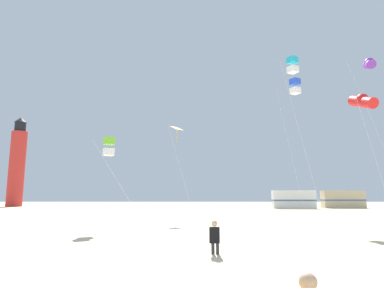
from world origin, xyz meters
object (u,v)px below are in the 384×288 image
object	(u,v)px
kite_box_blue	(295,87)
kite_box_cyan	(293,65)
kite_tube_scarlet	(363,101)
rv_van_tan	(343,199)
lighthouse_distant	(17,164)
kite_diamond_gold	(177,132)
kite_flyer_standing	(215,237)
rv_van_white	(293,199)
kite_box_lime	(109,147)
kite_tube_violet	(369,64)

from	to	relation	value
kite_box_blue	kite_box_cyan	bearing A→B (deg)	-111.02
kite_tube_scarlet	rv_van_tan	world-z (taller)	kite_tube_scarlet
kite_box_cyan	lighthouse_distant	size ratio (longest dim) A/B	0.70
kite_diamond_gold	kite_tube_scarlet	bearing A→B (deg)	-31.65
kite_box_blue	kite_flyer_standing	bearing A→B (deg)	-119.51
kite_box_cyan	rv_van_white	distance (m)	32.59
kite_box_blue	rv_van_tan	xyz separation A→B (m)	(16.50, 30.30, -8.68)
kite_box_blue	lighthouse_distant	world-z (taller)	lighthouse_distant
kite_box_cyan	lighthouse_distant	distance (m)	55.94
kite_box_lime	rv_van_tan	size ratio (longest dim) A/B	0.85
kite_box_lime	kite_box_cyan	bearing A→B (deg)	8.65
kite_tube_scarlet	rv_van_white	size ratio (longest dim) A/B	1.31
kite_tube_violet	kite_diamond_gold	world-z (taller)	kite_tube_violet
kite_tube_scarlet	kite_tube_violet	distance (m)	7.02
kite_box_blue	lighthouse_distant	size ratio (longest dim) A/B	0.63
kite_box_blue	lighthouse_distant	xyz separation A→B (m)	(-40.79, 37.20, -2.23)
kite_flyer_standing	kite_box_cyan	distance (m)	16.15
kite_box_lime	kite_diamond_gold	bearing A→B (deg)	63.13
kite_box_lime	rv_van_tan	xyz separation A→B (m)	(29.40, 33.76, -3.62)
kite_box_blue	kite_tube_scarlet	distance (m)	5.10
rv_van_white	kite_box_cyan	bearing A→B (deg)	-102.06
kite_box_cyan	rv_van_tan	size ratio (longest dim) A/B	1.78
rv_van_white	rv_van_tan	size ratio (longest dim) A/B	1.00
kite_flyer_standing	kite_diamond_gold	xyz separation A→B (m)	(-2.17, 16.29, 6.85)
kite_flyer_standing	rv_van_white	distance (m)	43.11
kite_tube_violet	rv_van_tan	size ratio (longest dim) A/B	1.98
kite_box_cyan	kite_box_lime	world-z (taller)	kite_box_cyan
kite_flyer_standing	kite_tube_violet	xyz separation A→B (m)	(13.21, 13.25, 11.68)
kite_box_cyan	rv_van_white	bearing A→B (deg)	74.08
kite_box_lime	rv_van_tan	world-z (taller)	kite_box_lime
kite_diamond_gold	kite_box_lime	size ratio (longest dim) A/B	1.42
kite_box_lime	rv_van_white	bearing A→B (deg)	56.77
kite_box_blue	kite_box_lime	size ratio (longest dim) A/B	1.91
kite_box_cyan	kite_tube_scarlet	world-z (taller)	kite_box_cyan
rv_van_tan	kite_box_blue	bearing A→B (deg)	-115.57
kite_tube_violet	kite_box_cyan	bearing A→B (deg)	-158.84
lighthouse_distant	rv_van_tan	xyz separation A→B (m)	(57.29, -6.90, -6.45)
kite_tube_scarlet	kite_tube_violet	size ratio (longest dim) A/B	0.66
kite_box_blue	rv_van_tan	size ratio (longest dim) A/B	1.63
kite_flyer_standing	rv_van_tan	distance (m)	48.48
kite_box_blue	rv_van_white	bearing A→B (deg)	74.37
kite_flyer_standing	kite_diamond_gold	world-z (taller)	kite_diamond_gold
kite_box_cyan	kite_diamond_gold	xyz separation A→B (m)	(-8.45, 5.72, -3.63)
kite_flyer_standing	rv_van_tan	xyz separation A→B (m)	(23.38, 42.46, 0.78)
kite_tube_scarlet	kite_diamond_gold	bearing A→B (deg)	148.35
kite_tube_scarlet	kite_box_cyan	bearing A→B (deg)	154.37
kite_flyer_standing	kite_tube_scarlet	distance (m)	15.20
kite_flyer_standing	kite_box_cyan	xyz separation A→B (m)	(6.27, 10.57, 10.48)
kite_diamond_gold	lighthouse_distant	size ratio (longest dim) A/B	0.47
kite_flyer_standing	rv_van_white	bearing A→B (deg)	-103.38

